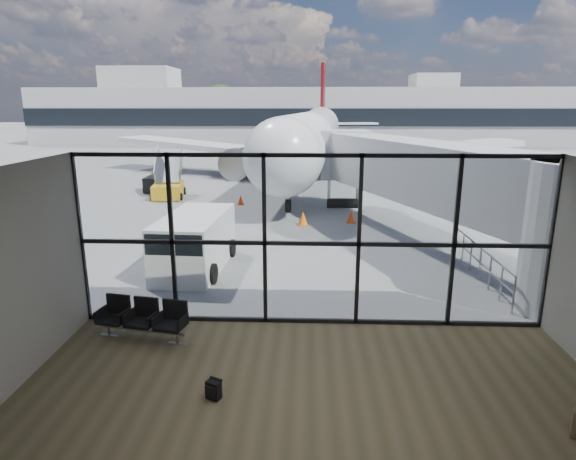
# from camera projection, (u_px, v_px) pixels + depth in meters

# --- Properties ---
(ground) EXTENTS (220.00, 220.00, 0.00)m
(ground) POSITION_uv_depth(u_px,v_px,m) (309.00, 159.00, 51.52)
(ground) COLOR slate
(ground) RESTS_ON ground
(lounge_shell) EXTENTS (12.02, 8.01, 4.51)m
(lounge_shell) POSITION_uv_depth(u_px,v_px,m) (314.00, 301.00, 7.53)
(lounge_shell) COLOR brown
(lounge_shell) RESTS_ON ground
(glass_curtain_wall) EXTENTS (12.10, 0.12, 4.50)m
(glass_curtain_wall) POSITION_uv_depth(u_px,v_px,m) (311.00, 242.00, 12.27)
(glass_curtain_wall) COLOR white
(glass_curtain_wall) RESTS_ON ground
(jet_bridge) EXTENTS (8.00, 16.50, 4.33)m
(jet_bridge) POSITION_uv_depth(u_px,v_px,m) (436.00, 181.00, 18.79)
(jet_bridge) COLOR #A4A6A9
(jet_bridge) RESTS_ON ground
(apron_railing) EXTENTS (0.06, 5.46, 1.11)m
(apron_railing) POSITION_uv_depth(u_px,v_px,m) (480.00, 259.00, 15.82)
(apron_railing) COLOR gray
(apron_railing) RESTS_ON ground
(far_terminal) EXTENTS (80.00, 12.20, 11.00)m
(far_terminal) POSITION_uv_depth(u_px,v_px,m) (305.00, 115.00, 71.73)
(far_terminal) COLOR #AEADA9
(far_terminal) RESTS_ON ground
(tree_0) EXTENTS (4.95, 4.95, 7.12)m
(tree_0) POSITION_uv_depth(u_px,v_px,m) (49.00, 111.00, 83.07)
(tree_0) COLOR #382619
(tree_0) RESTS_ON ground
(tree_1) EXTENTS (5.61, 5.61, 8.07)m
(tree_1) POSITION_uv_depth(u_px,v_px,m) (82.00, 107.00, 82.68)
(tree_1) COLOR #382619
(tree_1) RESTS_ON ground
(tree_2) EXTENTS (6.27, 6.27, 9.03)m
(tree_2) POSITION_uv_depth(u_px,v_px,m) (116.00, 104.00, 82.29)
(tree_2) COLOR #382619
(tree_2) RESTS_ON ground
(tree_3) EXTENTS (4.95, 4.95, 7.12)m
(tree_3) POSITION_uv_depth(u_px,v_px,m) (151.00, 111.00, 82.36)
(tree_3) COLOR #382619
(tree_3) RESTS_ON ground
(tree_4) EXTENTS (5.61, 5.61, 8.07)m
(tree_4) POSITION_uv_depth(u_px,v_px,m) (186.00, 107.00, 81.97)
(tree_4) COLOR #382619
(tree_4) RESTS_ON ground
(tree_5) EXTENTS (6.27, 6.27, 9.03)m
(tree_5) POSITION_uv_depth(u_px,v_px,m) (221.00, 104.00, 81.57)
(tree_5) COLOR #382619
(tree_5) RESTS_ON ground
(seating_row) EXTENTS (2.28, 1.04, 1.01)m
(seating_row) POSITION_uv_depth(u_px,v_px,m) (144.00, 317.00, 11.88)
(seating_row) COLOR gray
(seating_row) RESTS_ON ground
(backpack) EXTENTS (0.34, 0.33, 0.42)m
(backpack) POSITION_uv_depth(u_px,v_px,m) (213.00, 390.00, 9.45)
(backpack) COLOR black
(backpack) RESTS_ON ground
(airliner) EXTENTS (34.02, 39.49, 10.17)m
(airliner) POSITION_uv_depth(u_px,v_px,m) (311.00, 137.00, 39.82)
(airliner) COLOR silver
(airliner) RESTS_ON ground
(service_van) EXTENTS (2.38, 4.54, 1.93)m
(service_van) POSITION_uv_depth(u_px,v_px,m) (194.00, 242.00, 16.78)
(service_van) COLOR silver
(service_van) RESTS_ON ground
(belt_loader) EXTENTS (1.64, 3.81, 1.72)m
(belt_loader) POSITION_uv_depth(u_px,v_px,m) (159.00, 181.00, 32.81)
(belt_loader) COLOR black
(belt_loader) RESTS_ON ground
(mobile_stairs) EXTENTS (2.26, 3.72, 2.47)m
(mobile_stairs) POSITION_uv_depth(u_px,v_px,m) (169.00, 188.00, 30.14)
(mobile_stairs) COLOR #C59217
(mobile_stairs) RESTS_ON ground
(traffic_cone_a) EXTENTS (0.40, 0.40, 0.57)m
(traffic_cone_a) POSITION_uv_depth(u_px,v_px,m) (241.00, 200.00, 28.00)
(traffic_cone_a) COLOR #F2390C
(traffic_cone_a) RESTS_ON ground
(traffic_cone_b) EXTENTS (0.43, 0.43, 0.62)m
(traffic_cone_b) POSITION_uv_depth(u_px,v_px,m) (351.00, 217.00, 23.73)
(traffic_cone_b) COLOR #DD3F0B
(traffic_cone_b) RESTS_ON ground
(traffic_cone_c) EXTENTS (0.47, 0.47, 0.67)m
(traffic_cone_c) POSITION_uv_depth(u_px,v_px,m) (303.00, 218.00, 23.22)
(traffic_cone_c) COLOR orange
(traffic_cone_c) RESTS_ON ground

